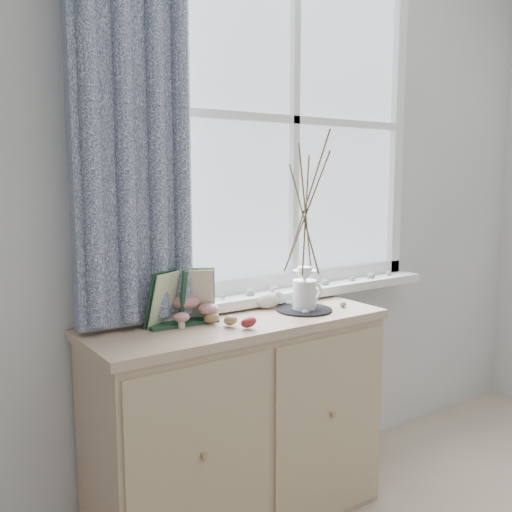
% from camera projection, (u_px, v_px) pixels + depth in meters
% --- Properties ---
extents(sideboard, '(1.20, 0.45, 0.85)m').
position_uv_depth(sideboard, '(239.00, 423.00, 2.27)').
color(sideboard, tan).
rests_on(sideboard, ground).
extents(botanical_book, '(0.32, 0.14, 0.22)m').
position_uv_depth(botanical_book, '(185.00, 297.00, 2.10)').
color(botanical_book, '#1E3F2B').
rests_on(botanical_book, sideboard).
extents(toadstool_cluster, '(0.19, 0.17, 0.11)m').
position_uv_depth(toadstool_cluster, '(190.00, 306.00, 2.16)').
color(toadstool_cluster, silver).
rests_on(toadstool_cluster, sideboard).
extents(wooden_eggs, '(0.13, 0.17, 0.06)m').
position_uv_depth(wooden_eggs, '(230.00, 320.00, 2.11)').
color(wooden_eggs, tan).
rests_on(wooden_eggs, sideboard).
extents(songbird_figurine, '(0.16, 0.10, 0.08)m').
position_uv_depth(songbird_figurine, '(268.00, 300.00, 2.39)').
color(songbird_figurine, silver).
rests_on(songbird_figurine, sideboard).
extents(crocheted_doily, '(0.23, 0.23, 0.01)m').
position_uv_depth(crocheted_doily, '(304.00, 310.00, 2.35)').
color(crocheted_doily, black).
rests_on(crocheted_doily, sideboard).
extents(twig_pitcher, '(0.28, 0.28, 0.74)m').
position_uv_depth(twig_pitcher, '(306.00, 207.00, 2.29)').
color(twig_pitcher, silver).
rests_on(twig_pitcher, crocheted_doily).
extents(sideboard_pebbles, '(0.33, 0.23, 0.02)m').
position_uv_depth(sideboard_pebbles, '(303.00, 305.00, 2.40)').
color(sideboard_pebbles, '#939396').
rests_on(sideboard_pebbles, sideboard).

